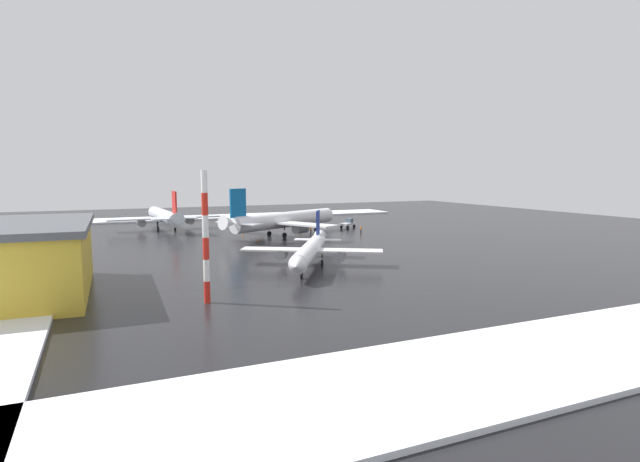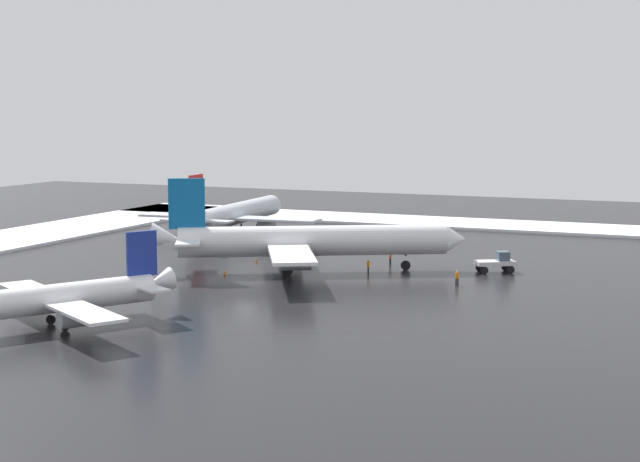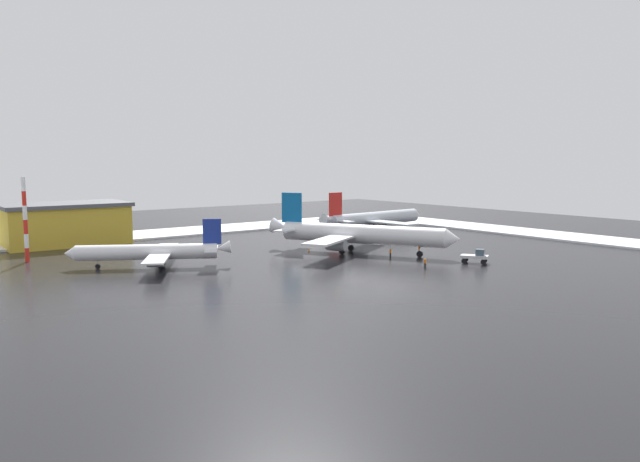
{
  "view_description": "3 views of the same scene",
  "coord_description": "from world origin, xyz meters",
  "px_view_note": "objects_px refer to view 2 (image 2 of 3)",
  "views": [
    {
      "loc": [
        94.5,
        -37.0,
        14.66
      ],
      "look_at": [
        -1.19,
        5.06,
        2.31
      ],
      "focal_mm": 28.0,
      "sensor_mm": 36.0,
      "label": 1
    },
    {
      "loc": [
        92.17,
        48.5,
        19.51
      ],
      "look_at": [
        -12.18,
        3.62,
        5.18
      ],
      "focal_mm": 55.0,
      "sensor_mm": 36.0,
      "label": 2
    },
    {
      "loc": [
        64.41,
        90.03,
        18.05
      ],
      "look_at": [
        -3.71,
        1.98,
        5.06
      ],
      "focal_mm": 35.0,
      "sensor_mm": 36.0,
      "label": 3
    }
  ],
  "objects_px": {
    "airplane_foreground_jet": "(234,214)",
    "pushback_tug": "(497,262)",
    "airplane_far_rear": "(39,300)",
    "ground_crew_by_nose_gear": "(457,277)",
    "traffic_cone_mid_line": "(256,261)",
    "airplane_parked_portside": "(306,241)",
    "ground_crew_near_tug": "(368,266)",
    "traffic_cone_near_nose": "(225,273)",
    "ground_crew_mid_apron": "(390,257)"
  },
  "relations": [
    {
      "from": "airplane_foreground_jet",
      "to": "pushback_tug",
      "type": "relative_size",
      "value": 6.8
    },
    {
      "from": "airplane_far_rear",
      "to": "ground_crew_by_nose_gear",
      "type": "bearing_deg",
      "value": 172.09
    },
    {
      "from": "traffic_cone_mid_line",
      "to": "ground_crew_by_nose_gear",
      "type": "bearing_deg",
      "value": 78.31
    },
    {
      "from": "airplane_foreground_jet",
      "to": "ground_crew_by_nose_gear",
      "type": "relative_size",
      "value": 20.18
    },
    {
      "from": "airplane_far_rear",
      "to": "airplane_foreground_jet",
      "type": "height_order",
      "value": "airplane_foreground_jet"
    },
    {
      "from": "airplane_parked_portside",
      "to": "ground_crew_near_tug",
      "type": "distance_m",
      "value": 8.09
    },
    {
      "from": "pushback_tug",
      "to": "traffic_cone_near_nose",
      "type": "height_order",
      "value": "pushback_tug"
    },
    {
      "from": "airplane_parked_portside",
      "to": "ground_crew_by_nose_gear",
      "type": "xyz_separation_m",
      "value": [
        2.0,
        19.17,
        -2.76
      ]
    },
    {
      "from": "ground_crew_mid_apron",
      "to": "pushback_tug",
      "type": "bearing_deg",
      "value": 133.02
    },
    {
      "from": "airplane_parked_portside",
      "to": "ground_crew_near_tug",
      "type": "relative_size",
      "value": 20.39
    },
    {
      "from": "airplane_parked_portside",
      "to": "traffic_cone_near_nose",
      "type": "height_order",
      "value": "airplane_parked_portside"
    },
    {
      "from": "ground_crew_near_tug",
      "to": "ground_crew_by_nose_gear",
      "type": "bearing_deg",
      "value": 152.56
    },
    {
      "from": "airplane_far_rear",
      "to": "ground_crew_near_tug",
      "type": "relative_size",
      "value": 14.33
    },
    {
      "from": "pushback_tug",
      "to": "ground_crew_near_tug",
      "type": "xyz_separation_m",
      "value": [
        7.22,
        -13.69,
        -0.31
      ]
    },
    {
      "from": "traffic_cone_near_nose",
      "to": "traffic_cone_mid_line",
      "type": "xyz_separation_m",
      "value": [
        -9.58,
        -0.76,
        0.0
      ]
    },
    {
      "from": "airplane_parked_portside",
      "to": "ground_crew_mid_apron",
      "type": "height_order",
      "value": "airplane_parked_portside"
    },
    {
      "from": "pushback_tug",
      "to": "ground_crew_mid_apron",
      "type": "height_order",
      "value": "pushback_tug"
    },
    {
      "from": "ground_crew_by_nose_gear",
      "to": "ground_crew_mid_apron",
      "type": "bearing_deg",
      "value": 19.59
    },
    {
      "from": "airplane_parked_portside",
      "to": "ground_crew_mid_apron",
      "type": "bearing_deg",
      "value": 20.29
    },
    {
      "from": "airplane_parked_portside",
      "to": "airplane_far_rear",
      "type": "height_order",
      "value": "airplane_parked_portside"
    },
    {
      "from": "airplane_parked_portside",
      "to": "airplane_far_rear",
      "type": "relative_size",
      "value": 1.42
    },
    {
      "from": "airplane_foreground_jet",
      "to": "traffic_cone_mid_line",
      "type": "distance_m",
      "value": 26.51
    },
    {
      "from": "airplane_parked_portside",
      "to": "airplane_far_rear",
      "type": "xyz_separation_m",
      "value": [
        37.53,
        -8.94,
        -1.07
      ]
    },
    {
      "from": "ground_crew_mid_apron",
      "to": "ground_crew_by_nose_gear",
      "type": "bearing_deg",
      "value": 90.5
    },
    {
      "from": "ground_crew_near_tug",
      "to": "traffic_cone_mid_line",
      "type": "height_order",
      "value": "ground_crew_near_tug"
    },
    {
      "from": "ground_crew_near_tug",
      "to": "traffic_cone_mid_line",
      "type": "relative_size",
      "value": 3.11
    },
    {
      "from": "airplane_far_rear",
      "to": "ground_crew_mid_apron",
      "type": "distance_m",
      "value": 49.22
    },
    {
      "from": "ground_crew_mid_apron",
      "to": "traffic_cone_mid_line",
      "type": "height_order",
      "value": "ground_crew_mid_apron"
    },
    {
      "from": "pushback_tug",
      "to": "traffic_cone_mid_line",
      "type": "xyz_separation_m",
      "value": [
        4.91,
        -29.69,
        -1.01
      ]
    },
    {
      "from": "pushback_tug",
      "to": "ground_crew_near_tug",
      "type": "bearing_deg",
      "value": 176.58
    },
    {
      "from": "ground_crew_by_nose_gear",
      "to": "traffic_cone_mid_line",
      "type": "relative_size",
      "value": 3.11
    },
    {
      "from": "airplane_parked_portside",
      "to": "pushback_tug",
      "type": "bearing_deg",
      "value": -6.42
    },
    {
      "from": "pushback_tug",
      "to": "airplane_parked_portside",
      "type": "bearing_deg",
      "value": 170.98
    },
    {
      "from": "airplane_parked_portside",
      "to": "ground_crew_by_nose_gear",
      "type": "height_order",
      "value": "airplane_parked_portside"
    },
    {
      "from": "ground_crew_by_nose_gear",
      "to": "traffic_cone_near_nose",
      "type": "relative_size",
      "value": 3.11
    },
    {
      "from": "ground_crew_mid_apron",
      "to": "traffic_cone_mid_line",
      "type": "distance_m",
      "value": 16.97
    },
    {
      "from": "airplane_parked_portside",
      "to": "airplane_far_rear",
      "type": "distance_m",
      "value": 38.6
    },
    {
      "from": "ground_crew_near_tug",
      "to": "traffic_cone_near_nose",
      "type": "relative_size",
      "value": 3.11
    },
    {
      "from": "pushback_tug",
      "to": "traffic_cone_near_nose",
      "type": "relative_size",
      "value": 9.23
    },
    {
      "from": "airplane_far_rear",
      "to": "airplane_foreground_jet",
      "type": "xyz_separation_m",
      "value": [
        -63.0,
        -14.46,
        0.72
      ]
    },
    {
      "from": "ground_crew_by_nose_gear",
      "to": "ground_crew_mid_apron",
      "type": "relative_size",
      "value": 1.0
    },
    {
      "from": "airplane_far_rear",
      "to": "ground_crew_by_nose_gear",
      "type": "distance_m",
      "value": 45.34
    },
    {
      "from": "airplane_parked_portside",
      "to": "traffic_cone_mid_line",
      "type": "xyz_separation_m",
      "value": [
        -3.73,
        -8.54,
        -3.46
      ]
    },
    {
      "from": "traffic_cone_near_nose",
      "to": "ground_crew_near_tug",
      "type": "bearing_deg",
      "value": 115.49
    },
    {
      "from": "airplane_parked_portside",
      "to": "pushback_tug",
      "type": "height_order",
      "value": "airplane_parked_portside"
    },
    {
      "from": "ground_crew_near_tug",
      "to": "traffic_cone_near_nose",
      "type": "xyz_separation_m",
      "value": [
        7.27,
        -15.24,
        -0.7
      ]
    },
    {
      "from": "ground_crew_by_nose_gear",
      "to": "traffic_cone_near_nose",
      "type": "distance_m",
      "value": 27.23
    },
    {
      "from": "pushback_tug",
      "to": "traffic_cone_near_nose",
      "type": "bearing_deg",
      "value": 175.36
    },
    {
      "from": "airplane_far_rear",
      "to": "traffic_cone_mid_line",
      "type": "bearing_deg",
      "value": -150.12
    },
    {
      "from": "ground_crew_mid_apron",
      "to": "traffic_cone_near_nose",
      "type": "bearing_deg",
      "value": -2.91
    }
  ]
}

